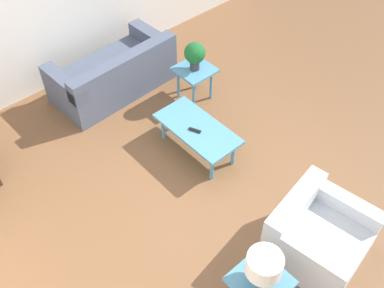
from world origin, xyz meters
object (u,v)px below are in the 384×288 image
sofa (114,74)px  side_table_lamp (259,284)px  armchair (317,236)px  side_table_plant (195,74)px  potted_plant (195,54)px  table_lamp (264,266)px  coffee_table (197,130)px

sofa → side_table_lamp: bearing=73.8°
sofa → armchair: (-3.67, -0.02, -0.01)m
side_table_plant → potted_plant: (-0.00, 0.00, 0.33)m
side_table_plant → side_table_lamp: size_ratio=1.00×
sofa → armchair: sofa is taller
potted_plant → table_lamp: size_ratio=1.04×
side_table_plant → potted_plant: bearing=180.0°
sofa → coffee_table: 1.73m
side_table_plant → side_table_lamp: (-2.76, 1.67, 0.00)m
sofa → side_table_lamp: size_ratio=3.47×
sofa → armchair: 3.67m
coffee_table → table_lamp: size_ratio=2.83×
table_lamp → side_table_lamp: bearing=153.4°
side_table_lamp → potted_plant: bearing=-31.2°
potted_plant → table_lamp: (-2.76, 1.67, 0.02)m
side_table_lamp → table_lamp: bearing=-26.6°
coffee_table → side_table_lamp: size_ratio=2.18×
side_table_lamp → coffee_table: bearing=-26.8°
armchair → table_lamp: size_ratio=2.68×
coffee_table → side_table_plant: bearing=-40.2°
armchair → side_table_plant: 2.86m
side_table_lamp → sofa: bearing=-13.8°
potted_plant → coffee_table: bearing=139.8°
armchair → side_table_plant: size_ratio=2.06×
potted_plant → sofa: bearing=40.0°
side_table_lamp → table_lamp: size_ratio=1.30×
armchair → sofa: bearing=81.6°
side_table_lamp → side_table_plant: bearing=-31.2°
coffee_table → side_table_lamp: 2.18m
sofa → side_table_lamp: (-3.68, 0.90, 0.15)m
side_table_plant → potted_plant: potted_plant is taller
sofa → side_table_plant: 1.20m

